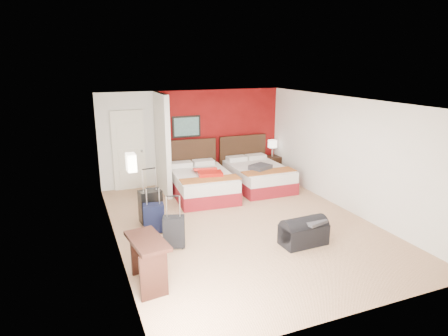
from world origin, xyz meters
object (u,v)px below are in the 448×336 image
duffel_bag (304,233)px  desk (148,262)px  bed_right (258,177)px  suitcase_charcoal (174,233)px  nightstand (272,166)px  table_lamp (272,148)px  suitcase_black (151,208)px  suitcase_navy (154,219)px  bed_left (202,184)px  red_suitcase_open (207,172)px

duffel_bag → desk: desk is taller
bed_right → suitcase_charcoal: (-2.97, -2.56, -0.01)m
desk → nightstand: bearing=36.8°
table_lamp → suitcase_black: size_ratio=0.71×
bed_right → desk: size_ratio=2.15×
nightstand → duffel_bag: (-1.62, -4.14, -0.08)m
suitcase_navy → suitcase_charcoal: bearing=-66.5°
table_lamp → suitcase_black: bearing=-151.8°
bed_left → desk: bearing=-116.4°
bed_right → duffel_bag: (-0.75, -3.31, -0.07)m
suitcase_black → suitcase_navy: 0.49m
desk → table_lamp: bearing=36.8°
red_suitcase_open → desk: 4.00m
suitcase_navy → duffel_bag: suitcase_navy is taller
suitcase_navy → desk: (-0.47, -1.80, 0.09)m
suitcase_charcoal → nightstand: bearing=59.5°
table_lamp → suitcase_charcoal: 5.15m
nightstand → bed_right: bearing=-137.6°
bed_right → suitcase_navy: size_ratio=3.46×
suitcase_charcoal → desk: desk is taller
duffel_bag → red_suitcase_open: bearing=101.5°
red_suitcase_open → desk: bearing=-111.5°
bed_right → desk: bearing=-134.8°
red_suitcase_open → desk: desk is taller
bed_left → suitcase_black: 1.94m
suitcase_charcoal → table_lamp: bearing=59.5°
suitcase_black → desk: desk is taller
red_suitcase_open → suitcase_charcoal: bearing=-111.3°
table_lamp → red_suitcase_open: bearing=-156.2°
table_lamp → suitcase_navy: 4.84m
nightstand → suitcase_black: (-3.99, -2.14, 0.05)m
suitcase_black → desk: (-0.51, -2.28, 0.03)m
suitcase_black → suitcase_charcoal: bearing=-89.1°
suitcase_black → table_lamp: bearing=22.0°
suitcase_black → duffel_bag: (2.37, -2.00, -0.12)m
red_suitcase_open → suitcase_black: red_suitcase_open is taller
suitcase_black → suitcase_navy: bearing=-100.9°
nightstand → suitcase_charcoal: (-3.83, -3.39, -0.01)m
suitcase_black → duffel_bag: suitcase_black is taller
red_suitcase_open → suitcase_black: (-1.63, -1.10, -0.30)m
suitcase_black → suitcase_charcoal: (0.16, -1.25, -0.06)m
red_suitcase_open → desk: (-2.13, -3.38, -0.27)m
red_suitcase_open → table_lamp: table_lamp is taller
bed_left → red_suitcase_open: size_ratio=2.50×
suitcase_charcoal → desk: size_ratio=0.63×
red_suitcase_open → nightstand: bearing=34.6°
nightstand → suitcase_navy: 4.81m
nightstand → table_lamp: (0.00, 0.00, 0.53)m
desk → red_suitcase_open: bearing=50.0°
bed_left → duffel_bag: 3.31m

